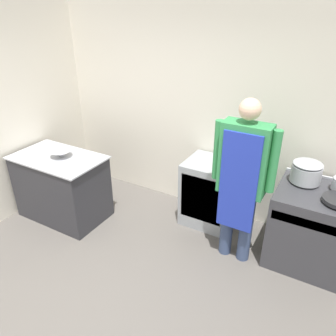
{
  "coord_description": "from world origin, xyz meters",
  "views": [
    {
      "loc": [
        1.64,
        -1.57,
        2.62
      ],
      "look_at": [
        0.08,
        1.18,
        1.01
      ],
      "focal_mm": 35.0,
      "sensor_mm": 36.0,
      "label": 1
    }
  ],
  "objects_px": {
    "person_cook": "(242,174)",
    "stock_pot": "(307,171)",
    "stove": "(313,227)",
    "fridge_unit": "(210,193)",
    "mixing_bowl": "(61,154)"
  },
  "relations": [
    {
      "from": "fridge_unit",
      "to": "mixing_bowl",
      "type": "relative_size",
      "value": 3.05
    },
    {
      "from": "fridge_unit",
      "to": "person_cook",
      "type": "xyz_separation_m",
      "value": [
        0.53,
        -0.48,
        0.63
      ]
    },
    {
      "from": "person_cook",
      "to": "stock_pot",
      "type": "height_order",
      "value": "person_cook"
    },
    {
      "from": "stove",
      "to": "mixing_bowl",
      "type": "relative_size",
      "value": 3.18
    },
    {
      "from": "mixing_bowl",
      "to": "stock_pot",
      "type": "bearing_deg",
      "value": 16.31
    },
    {
      "from": "stock_pot",
      "to": "person_cook",
      "type": "bearing_deg",
      "value": -138.35
    },
    {
      "from": "fridge_unit",
      "to": "person_cook",
      "type": "height_order",
      "value": "person_cook"
    },
    {
      "from": "person_cook",
      "to": "mixing_bowl",
      "type": "distance_m",
      "value": 2.27
    },
    {
      "from": "fridge_unit",
      "to": "stock_pot",
      "type": "bearing_deg",
      "value": 0.4
    },
    {
      "from": "person_cook",
      "to": "stock_pot",
      "type": "distance_m",
      "value": 0.74
    },
    {
      "from": "stove",
      "to": "fridge_unit",
      "type": "distance_m",
      "value": 1.27
    },
    {
      "from": "stock_pot",
      "to": "mixing_bowl",
      "type": "bearing_deg",
      "value": -163.69
    },
    {
      "from": "fridge_unit",
      "to": "person_cook",
      "type": "bearing_deg",
      "value": -42.46
    },
    {
      "from": "stove",
      "to": "mixing_bowl",
      "type": "distance_m",
      "value": 3.09
    },
    {
      "from": "stove",
      "to": "fridge_unit",
      "type": "xyz_separation_m",
      "value": [
        -1.27,
        0.13,
        -0.01
      ]
    }
  ]
}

